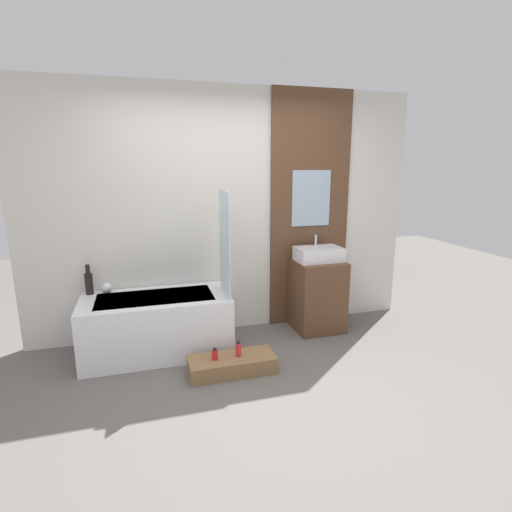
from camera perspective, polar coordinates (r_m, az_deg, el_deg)
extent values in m
plane|color=#605B56|center=(3.29, 2.62, -20.46)|extent=(12.00, 12.00, 0.00)
cube|color=silver|center=(4.30, -4.05, 6.12)|extent=(4.20, 0.06, 2.60)
cube|color=brown|center=(4.54, 7.72, 6.41)|extent=(0.92, 0.03, 2.60)
cube|color=#9EB2C6|center=(4.51, 7.88, 8.16)|extent=(0.45, 0.01, 0.61)
cube|color=white|center=(4.07, -13.98, -9.47)|extent=(1.40, 0.71, 0.57)
cube|color=silver|center=(3.97, -14.21, -5.72)|extent=(1.09, 0.50, 0.01)
cube|color=silver|center=(3.80, -4.48, 1.76)|extent=(0.01, 0.44, 1.01)
cube|color=olive|center=(3.69, -3.42, -15.18)|extent=(0.77, 0.31, 0.14)
cube|color=brown|center=(4.50, 8.74, -5.54)|extent=(0.52, 0.49, 0.79)
cube|color=white|center=(4.38, 8.95, 0.27)|extent=(0.49, 0.32, 0.15)
cylinder|color=silver|center=(4.43, 8.54, 2.23)|extent=(0.02, 0.02, 0.12)
cylinder|color=black|center=(4.23, -22.74, -3.68)|extent=(0.08, 0.08, 0.21)
cylinder|color=black|center=(4.19, -22.92, -1.75)|extent=(0.04, 0.04, 0.09)
sphere|color=white|center=(4.21, -20.51, -4.29)|extent=(0.10, 0.10, 0.10)
cylinder|color=red|center=(3.61, -5.89, -13.84)|extent=(0.05, 0.05, 0.09)
cylinder|color=black|center=(3.59, -5.91, -13.09)|extent=(0.03, 0.03, 0.02)
cylinder|color=red|center=(3.64, -2.53, -13.25)|extent=(0.05, 0.05, 0.12)
cylinder|color=black|center=(3.61, -2.55, -12.21)|extent=(0.03, 0.03, 0.03)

